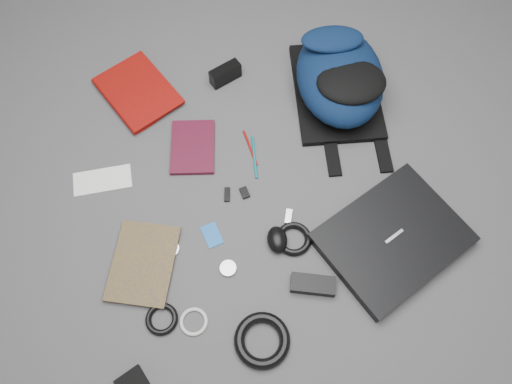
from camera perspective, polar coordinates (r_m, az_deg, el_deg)
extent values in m
plane|color=#4F4F51|center=(1.61, 0.00, -0.30)|extent=(4.00, 4.00, 0.00)
cube|color=black|center=(1.59, 15.34, -5.14)|extent=(0.51, 0.46, 0.04)
imported|color=#760806|center=(1.83, -16.11, 9.28)|extent=(0.31, 0.35, 0.03)
imported|color=#AE8C0C|center=(1.58, -16.01, -7.43)|extent=(0.26, 0.30, 0.02)
cube|color=white|center=(1.71, -17.14, 1.31)|extent=(0.19, 0.09, 0.00)
cube|color=#3D0B1A|center=(1.70, -7.23, 5.12)|extent=(0.18, 0.23, 0.02)
cube|color=black|center=(1.83, -3.52, 13.32)|extent=(0.12, 0.08, 0.06)
cylinder|color=silver|center=(1.73, -6.47, 6.85)|extent=(0.10, 0.10, 0.00)
cylinder|color=#0D6D78|center=(1.67, -0.17, 4.01)|extent=(0.03, 0.16, 0.01)
cylinder|color=#960C0B|center=(1.69, -0.67, 5.08)|extent=(0.02, 0.14, 0.01)
cube|color=blue|center=(1.56, -5.06, -4.93)|extent=(0.06, 0.08, 0.00)
cube|color=black|center=(1.61, -3.31, -0.30)|extent=(0.03, 0.05, 0.01)
cube|color=#A7A7A9|center=(1.58, 3.73, -2.80)|extent=(0.04, 0.05, 0.01)
cube|color=black|center=(1.61, -1.31, -0.08)|extent=(0.03, 0.04, 0.01)
ellipsoid|color=black|center=(1.53, 2.44, -5.45)|extent=(0.07, 0.09, 0.05)
cylinder|color=silver|center=(1.56, -9.78, -6.44)|extent=(0.07, 0.07, 0.01)
cylinder|color=#A3A2A5|center=(1.52, -3.21, -8.71)|extent=(0.06, 0.06, 0.01)
torus|color=black|center=(1.55, 4.33, -5.36)|extent=(0.11, 0.11, 0.02)
cube|color=black|center=(1.50, 6.53, -10.46)|extent=(0.14, 0.09, 0.03)
torus|color=black|center=(1.46, 0.70, -16.58)|extent=(0.20, 0.20, 0.03)
torus|color=black|center=(1.50, -10.73, -14.07)|extent=(0.12, 0.12, 0.02)
torus|color=silver|center=(1.49, -7.14, -14.49)|extent=(0.11, 0.11, 0.01)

